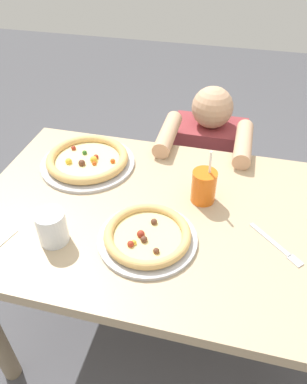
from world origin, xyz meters
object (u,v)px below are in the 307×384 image
(pizza_far, at_px, (88,160))
(fork, at_px, (277,246))
(diner_seated, at_px, (205,176))
(pizza_near, at_px, (147,236))
(drink_cup_colored, at_px, (204,186))
(water_cup_clear, at_px, (52,227))

(pizza_far, relative_size, fork, 2.27)
(pizza_far, xyz_separation_m, diner_seated, (0.42, 0.46, -0.35))
(diner_seated, bearing_deg, pizza_near, -96.79)
(fork, bearing_deg, diner_seated, 112.00)
(drink_cup_colored, height_order, fork, drink_cup_colored)
(water_cup_clear, bearing_deg, pizza_far, 97.17)
(drink_cup_colored, distance_m, diner_seated, 0.68)
(pizza_near, relative_size, water_cup_clear, 2.84)
(water_cup_clear, xyz_separation_m, fork, (0.66, 0.14, -0.05))
(diner_seated, bearing_deg, drink_cup_colored, -85.80)
(pizza_far, distance_m, diner_seated, 0.71)
(pizza_far, xyz_separation_m, fork, (0.71, -0.26, -0.02))
(pizza_near, bearing_deg, drink_cup_colored, 59.55)
(pizza_near, distance_m, drink_cup_colored, 0.27)
(fork, bearing_deg, water_cup_clear, -168.29)
(pizza_far, distance_m, water_cup_clear, 0.40)
(pizza_near, height_order, fork, pizza_near)
(drink_cup_colored, height_order, water_cup_clear, drink_cup_colored)
(fork, height_order, diner_seated, diner_seated)
(water_cup_clear, xyz_separation_m, diner_seated, (0.37, 0.86, -0.38))
(fork, bearing_deg, drink_cup_colored, 147.44)
(fork, bearing_deg, pizza_near, -169.59)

